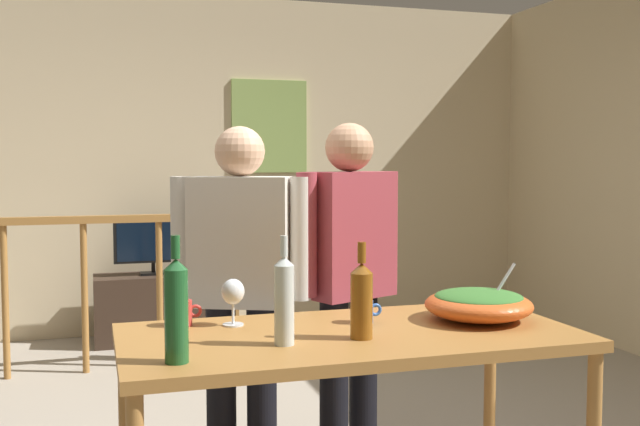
# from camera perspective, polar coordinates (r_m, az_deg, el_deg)

# --- Properties ---
(back_wall) EXTENTS (6.05, 0.10, 2.75)m
(back_wall) POSITION_cam_1_polar(r_m,az_deg,el_deg) (6.27, -9.99, 3.69)
(back_wall) COLOR beige
(back_wall) RESTS_ON ground_plane
(framed_picture) EXTENTS (0.64, 0.03, 0.78)m
(framed_picture) POSITION_cam_1_polar(r_m,az_deg,el_deg) (6.33, -3.89, 6.62)
(framed_picture) COLOR #8FB059
(stair_railing) EXTENTS (3.01, 0.10, 1.09)m
(stair_railing) POSITION_cam_1_polar(r_m,az_deg,el_deg) (5.16, -17.90, -4.37)
(stair_railing) COLOR #9E6B33
(stair_railing) RESTS_ON ground_plane
(tv_console) EXTENTS (0.90, 0.40, 0.52)m
(tv_console) POSITION_cam_1_polar(r_m,az_deg,el_deg) (6.00, -12.58, -7.08)
(tv_console) COLOR #38281E
(tv_console) RESTS_ON ground_plane
(flat_screen_tv) EXTENTS (0.59, 0.12, 0.43)m
(flat_screen_tv) POSITION_cam_1_polar(r_m,az_deg,el_deg) (5.89, -12.63, -2.19)
(flat_screen_tv) COLOR black
(flat_screen_tv) RESTS_ON tv_console
(serving_table) EXTENTS (1.59, 0.77, 0.81)m
(serving_table) POSITION_cam_1_polar(r_m,az_deg,el_deg) (2.66, 2.32, -10.62)
(serving_table) COLOR #9E6B33
(serving_table) RESTS_ON ground_plane
(salad_bowl) EXTENTS (0.40, 0.40, 0.21)m
(salad_bowl) POSITION_cam_1_polar(r_m,az_deg,el_deg) (2.87, 12.03, -6.76)
(salad_bowl) COLOR #DB5B23
(salad_bowl) RESTS_ON serving_table
(wine_glass) EXTENTS (0.08, 0.08, 0.17)m
(wine_glass) POSITION_cam_1_polar(r_m,az_deg,el_deg) (2.73, -6.67, -6.12)
(wine_glass) COLOR silver
(wine_glass) RESTS_ON serving_table
(wine_bottle_green) EXTENTS (0.07, 0.07, 0.38)m
(wine_bottle_green) POSITION_cam_1_polar(r_m,az_deg,el_deg) (2.25, -10.93, -7.21)
(wine_bottle_green) COLOR #1E5628
(wine_bottle_green) RESTS_ON serving_table
(wine_bottle_clear) EXTENTS (0.07, 0.07, 0.36)m
(wine_bottle_clear) POSITION_cam_1_polar(r_m,az_deg,el_deg) (2.43, -2.76, -6.57)
(wine_bottle_clear) COLOR silver
(wine_bottle_clear) RESTS_ON serving_table
(wine_bottle_amber) EXTENTS (0.08, 0.08, 0.33)m
(wine_bottle_amber) POSITION_cam_1_polar(r_m,az_deg,el_deg) (2.52, 3.19, -6.58)
(wine_bottle_amber) COLOR brown
(wine_bottle_amber) RESTS_ON serving_table
(mug_red) EXTENTS (0.12, 0.08, 0.09)m
(mug_red) POSITION_cam_1_polar(r_m,az_deg,el_deg) (2.77, -10.52, -7.52)
(mug_red) COLOR #B7332D
(mug_red) RESTS_ON serving_table
(mug_blue) EXTENTS (0.11, 0.08, 0.08)m
(mug_blue) POSITION_cam_1_polar(r_m,az_deg,el_deg) (2.78, 3.36, -7.53)
(mug_blue) COLOR #3866B2
(mug_blue) RESTS_ON serving_table
(person_standing_left) EXTENTS (0.57, 0.37, 1.55)m
(person_standing_left) POSITION_cam_1_polar(r_m,az_deg,el_deg) (3.24, -6.09, -4.65)
(person_standing_left) COLOR black
(person_standing_left) RESTS_ON ground_plane
(person_standing_right) EXTENTS (0.54, 0.36, 1.57)m
(person_standing_right) POSITION_cam_1_polar(r_m,az_deg,el_deg) (3.37, 2.24, -4.15)
(person_standing_right) COLOR black
(person_standing_right) RESTS_ON ground_plane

